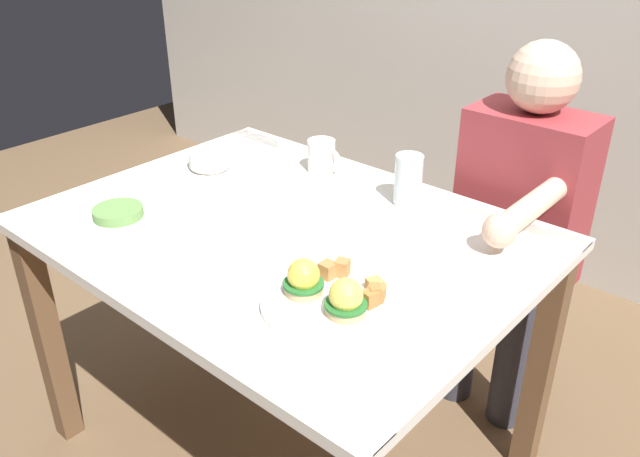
% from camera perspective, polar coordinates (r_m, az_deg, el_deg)
% --- Properties ---
extents(ground_plane, '(6.00, 6.00, 0.00)m').
position_cam_1_polar(ground_plane, '(2.07, -2.62, -18.31)').
color(ground_plane, brown).
extents(dining_table, '(1.20, 0.90, 0.74)m').
position_cam_1_polar(dining_table, '(1.67, -3.10, -3.15)').
color(dining_table, white).
rests_on(dining_table, ground_plane).
extents(eggs_benedict_plate, '(0.27, 0.27, 0.09)m').
position_cam_1_polar(eggs_benedict_plate, '(1.31, 0.77, -5.84)').
color(eggs_benedict_plate, white).
rests_on(eggs_benedict_plate, dining_table).
extents(fruit_bowl, '(0.12, 0.12, 0.06)m').
position_cam_1_polar(fruit_bowl, '(1.96, -9.58, 5.93)').
color(fruit_bowl, white).
rests_on(fruit_bowl, dining_table).
extents(coffee_mug, '(0.11, 0.08, 0.09)m').
position_cam_1_polar(coffee_mug, '(1.91, 0.17, 6.40)').
color(coffee_mug, white).
rests_on(coffee_mug, dining_table).
extents(fork, '(0.13, 0.12, 0.00)m').
position_cam_1_polar(fork, '(1.39, -10.55, -5.35)').
color(fork, silver).
rests_on(fork, dining_table).
extents(water_glass_near, '(0.07, 0.07, 0.14)m').
position_cam_1_polar(water_glass_near, '(1.72, 7.65, 3.92)').
color(water_glass_near, silver).
rests_on(water_glass_near, dining_table).
extents(side_plate, '(0.20, 0.20, 0.04)m').
position_cam_1_polar(side_plate, '(1.71, -17.10, 1.05)').
color(side_plate, white).
rests_on(side_plate, dining_table).
extents(diner_person, '(0.34, 0.54, 1.14)m').
position_cam_1_polar(diner_person, '(1.94, 16.78, 0.95)').
color(diner_person, '#33333D').
rests_on(diner_person, ground_plane).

